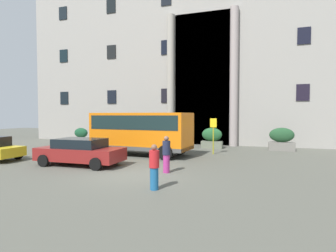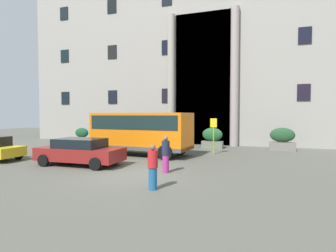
% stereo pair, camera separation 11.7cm
% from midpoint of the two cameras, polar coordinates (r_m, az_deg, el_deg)
% --- Properties ---
extents(ground_plane, '(80.00, 64.00, 0.12)m').
position_cam_midpoint_polar(ground_plane, '(12.36, -7.88, -10.39)').
color(ground_plane, '#525249').
extents(office_building_facade, '(35.72, 9.60, 20.12)m').
position_cam_midpoint_polar(office_building_facade, '(29.70, 7.94, 16.78)').
color(office_building_facade, gray).
rests_on(office_building_facade, ground_plane).
extents(orange_minibus, '(6.66, 3.11, 2.79)m').
position_cam_midpoint_polar(orange_minibus, '(17.91, -5.83, -0.83)').
color(orange_minibus, orange).
rests_on(orange_minibus, ground_plane).
extents(bus_stop_sign, '(0.44, 0.08, 2.42)m').
position_cam_midpoint_polar(bus_stop_sign, '(18.47, 9.34, -1.25)').
color(bus_stop_sign, '#9F991F').
rests_on(bus_stop_sign, ground_plane).
extents(hedge_planter_far_west, '(1.65, 0.73, 1.63)m').
position_cam_midpoint_polar(hedge_planter_far_west, '(21.83, 9.07, -2.58)').
color(hedge_planter_far_west, '#646B59').
rests_on(hedge_planter_far_west, ground_plane).
extents(hedge_planter_east, '(1.82, 0.77, 1.70)m').
position_cam_midpoint_polar(hedge_planter_east, '(21.79, 22.65, -2.65)').
color(hedge_planter_east, slate).
rests_on(hedge_planter_east, ground_plane).
extents(hedge_planter_entrance_left, '(1.45, 0.72, 1.42)m').
position_cam_midpoint_polar(hedge_planter_entrance_left, '(26.79, -17.94, -1.95)').
color(hedge_planter_entrance_left, slate).
rests_on(hedge_planter_entrance_left, ground_plane).
extents(hedge_planter_entrance_right, '(2.03, 0.86, 1.49)m').
position_cam_midpoint_polar(hedge_planter_entrance_right, '(24.47, -8.73, -2.19)').
color(hedge_planter_entrance_right, slate).
rests_on(hedge_planter_entrance_right, ground_plane).
extents(parked_hatchback_near, '(4.56, 2.12, 1.41)m').
position_cam_midpoint_polar(parked_hatchback_near, '(15.09, -18.18, -5.10)').
color(parked_hatchback_near, maroon).
rests_on(parked_hatchback_near, ground_plane).
extents(motorcycle_near_kerb, '(2.04, 0.72, 0.89)m').
position_cam_midpoint_polar(motorcycle_near_kerb, '(17.16, -17.17, -5.11)').
color(motorcycle_near_kerb, black).
rests_on(motorcycle_near_kerb, ground_plane).
extents(pedestrian_woman_dark_dress, '(0.36, 0.36, 1.62)m').
position_cam_midpoint_polar(pedestrian_woman_dark_dress, '(9.73, -3.26, -8.61)').
color(pedestrian_woman_dark_dress, '#1A5484').
rests_on(pedestrian_woman_dark_dress, ground_plane).
extents(pedestrian_child_trailing, '(0.36, 0.36, 1.69)m').
position_cam_midpoint_polar(pedestrian_child_trailing, '(12.48, -0.61, -5.97)').
color(pedestrian_child_trailing, '#9D2A72').
rests_on(pedestrian_child_trailing, ground_plane).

